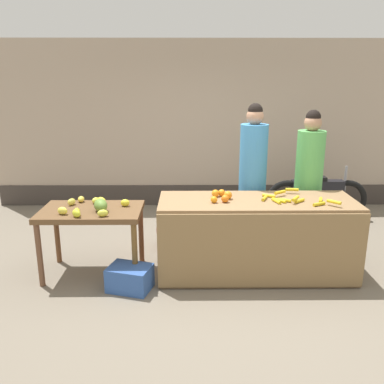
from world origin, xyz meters
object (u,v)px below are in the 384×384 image
object	(u,v)px
vendor_woman_blue_shirt	(252,179)
parked_motorcycle	(317,195)
vendor_woman_green_shirt	(308,182)
produce_sack	(168,230)
produce_crate	(130,278)

from	to	relation	value
vendor_woman_blue_shirt	parked_motorcycle	world-z (taller)	vendor_woman_blue_shirt
vendor_woman_green_shirt	produce_sack	world-z (taller)	vendor_woman_green_shirt
vendor_woman_blue_shirt	produce_crate	world-z (taller)	vendor_woman_blue_shirt
vendor_woman_green_shirt	parked_motorcycle	size ratio (longest dim) A/B	1.13
produce_crate	produce_sack	distance (m)	1.20
parked_motorcycle	produce_sack	xyz separation A→B (m)	(-2.30, -1.07, -0.16)
vendor_woman_blue_shirt	parked_motorcycle	bearing A→B (deg)	44.24
vendor_woman_green_shirt	produce_sack	bearing A→B (deg)	176.03
produce_crate	produce_sack	bearing A→B (deg)	72.90
produce_sack	vendor_woman_green_shirt	bearing A→B (deg)	-3.97
vendor_woman_green_shirt	parked_motorcycle	xyz separation A→B (m)	(0.52, 1.19, -0.51)
vendor_woman_green_shirt	produce_crate	distance (m)	2.49
vendor_woman_blue_shirt	produce_crate	bearing A→B (deg)	-144.56
vendor_woman_green_shirt	produce_crate	bearing A→B (deg)	-154.54
vendor_woman_green_shirt	produce_crate	size ratio (longest dim) A/B	4.13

